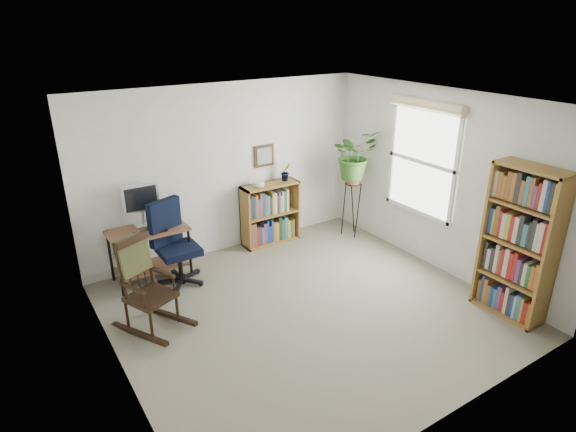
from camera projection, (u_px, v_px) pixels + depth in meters
floor at (306, 309)px, 5.66m from camera, size 4.20×4.00×0.00m
ceiling at (310, 103)px, 4.75m from camera, size 4.20×4.00×0.00m
wall_back at (226, 170)px, 6.75m from camera, size 4.20×0.00×2.40m
wall_front at (460, 299)px, 3.65m from camera, size 4.20×0.00×2.40m
wall_left at (109, 265)px, 4.15m from camera, size 0.00×4.00×2.40m
wall_right at (440, 182)px, 6.26m from camera, size 0.00×4.00×2.40m
window at (422, 162)px, 6.39m from camera, size 0.12×1.20×1.50m
desk at (150, 254)px, 6.20m from camera, size 0.97×0.54×0.70m
monitor at (141, 206)px, 6.07m from camera, size 0.46×0.16×0.56m
keyboard at (150, 232)px, 5.97m from camera, size 0.40×0.15×0.02m
office_chair at (178, 244)px, 6.03m from camera, size 0.78×0.78×1.11m
rocking_chair at (149, 285)px, 5.13m from camera, size 0.87×1.07×1.07m
low_bookshelf at (270, 213)px, 7.20m from camera, size 0.88×0.29×0.93m
tall_bookshelf at (519, 244)px, 5.27m from camera, size 0.33×0.77×1.76m
plant_stand at (352, 205)px, 7.44m from camera, size 0.32×0.32×1.00m
spider_plant at (356, 131)px, 7.00m from camera, size 1.69×1.88×1.46m
potted_plant_small at (286, 177)px, 7.15m from camera, size 0.13×0.24×0.11m
framed_picture at (264, 156)px, 6.99m from camera, size 0.32×0.04×0.32m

